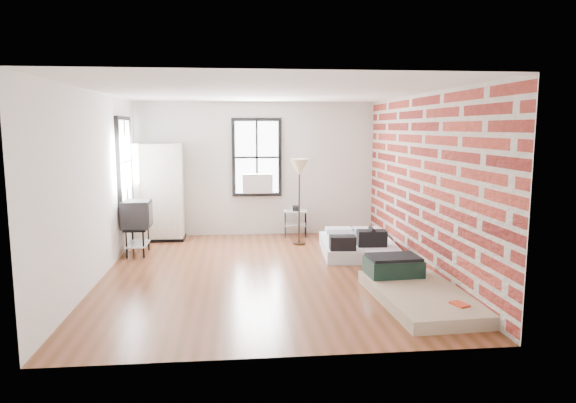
{
  "coord_description": "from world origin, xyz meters",
  "views": [
    {
      "loc": [
        -0.44,
        -7.81,
        2.27
      ],
      "look_at": [
        0.39,
        0.3,
        1.09
      ],
      "focal_mm": 32.0,
      "sensor_mm": 36.0,
      "label": 1
    }
  ],
  "objects": [
    {
      "name": "side_table",
      "position": [
        0.79,
        2.72,
        0.43
      ],
      "size": [
        0.52,
        0.44,
        0.64
      ],
      "rotation": [
        0.0,
        0.0,
        -0.1
      ],
      "color": "black",
      "rests_on": "ground"
    },
    {
      "name": "floor_lamp",
      "position": [
        0.77,
        1.96,
        1.43
      ],
      "size": [
        0.36,
        0.36,
        1.67
      ],
      "color": "#311E10",
      "rests_on": "ground"
    },
    {
      "name": "mattress_main",
      "position": [
        1.74,
        1.13,
        0.15
      ],
      "size": [
        1.4,
        1.82,
        0.55
      ],
      "rotation": [
        0.0,
        0.0,
        -0.08
      ],
      "color": "white",
      "rests_on": "ground"
    },
    {
      "name": "tv_stand",
      "position": [
        -2.21,
        1.46,
        0.7
      ],
      "size": [
        0.5,
        0.7,
        0.98
      ],
      "rotation": [
        0.0,
        0.0,
        0.01
      ],
      "color": "black",
      "rests_on": "ground"
    },
    {
      "name": "wardrobe",
      "position": [
        -1.99,
        2.65,
        0.97
      ],
      "size": [
        0.99,
        0.57,
        1.95
      ],
      "rotation": [
        0.0,
        0.0,
        -0.01
      ],
      "color": "black",
      "rests_on": "ground"
    },
    {
      "name": "mattress_bare",
      "position": [
        1.91,
        -1.4,
        0.13
      ],
      "size": [
        1.2,
        2.12,
        0.44
      ],
      "rotation": [
        0.0,
        0.0,
        0.06
      ],
      "color": "tan",
      "rests_on": "ground"
    },
    {
      "name": "ground",
      "position": [
        0.0,
        0.0,
        0.0
      ],
      "size": [
        6.0,
        6.0,
        0.0
      ],
      "primitive_type": "plane",
      "color": "#572F17",
      "rests_on": "ground"
    },
    {
      "name": "room_shell",
      "position": [
        0.23,
        0.36,
        1.74
      ],
      "size": [
        5.02,
        6.02,
        2.8
      ],
      "color": "silver",
      "rests_on": "ground"
    }
  ]
}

